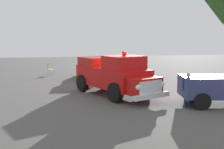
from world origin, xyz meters
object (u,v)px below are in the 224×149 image
Objects in this scene: classic_hot_rod at (91,69)px; spectator_standing at (188,87)px; lawn_chair_near_truck at (147,76)px; traffic_cone at (96,78)px; spectator_seated at (146,75)px; lawn_chair_by_car at (50,68)px; vintage_fire_truck at (114,75)px.

spectator_standing reaches higher than classic_hot_rod.
lawn_chair_near_truck reaches higher than traffic_cone.
traffic_cone is (3.33, -1.72, -0.39)m from spectator_seated.
spectator_standing is 8.85m from traffic_cone.
lawn_chair_by_car is 5.94m from traffic_cone.
spectator_standing is (0.07, 6.57, 0.37)m from lawn_chair_near_truck.
classic_hot_rod is 5.23m from spectator_seated.
spectator_standing is at bearing 117.56° from lawn_chair_by_car.
traffic_cone is (3.40, -1.61, -0.28)m from lawn_chair_near_truck.
classic_hot_rod is 4.43× the size of lawn_chair_near_truck.
spectator_standing is at bearing 108.13° from classic_hot_rod.
classic_hot_rod is at bearing -47.88° from lawn_chair_near_truck.
traffic_cone is at bearing 125.58° from lawn_chair_by_car.
vintage_fire_truck is 7.10m from classic_hot_rod.
vintage_fire_truck reaches higher than traffic_cone.
spectator_seated is 3.77m from traffic_cone.
spectator_standing reaches higher than lawn_chair_near_truck.
vintage_fire_truck is 4.31m from spectator_seated.
vintage_fire_truck is at bearing 93.77° from classic_hot_rod.
spectator_seated is (0.07, 0.11, 0.11)m from lawn_chair_near_truck.
classic_hot_rod is at bearing -86.23° from vintage_fire_truck.
lawn_chair_by_car is (3.84, -9.66, -0.61)m from vintage_fire_truck.
classic_hot_rod is at bearing -87.95° from traffic_cone.
spectator_standing is (-2.95, 3.34, -0.23)m from vintage_fire_truck.
vintage_fire_truck is 4.93m from traffic_cone.
spectator_seated is 6.46m from spectator_standing.
spectator_seated is (-3.41, 3.96, -0.05)m from classic_hot_rod.
spectator_seated is at bearing 136.03° from lawn_chair_by_car.
vintage_fire_truck reaches higher than lawn_chair_near_truck.
classic_hot_rod is 2.70× the size of spectator_standing.
lawn_chair_near_truck is (-3.02, -3.22, -0.61)m from vintage_fire_truck.
classic_hot_rod reaches higher than traffic_cone.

